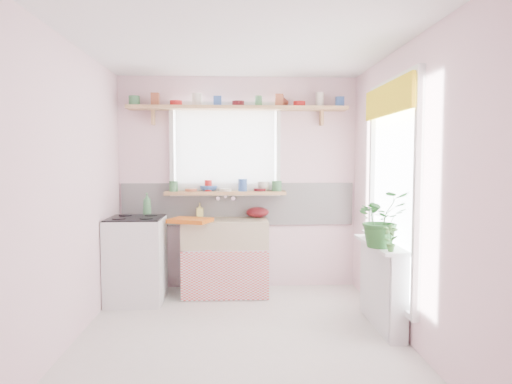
{
  "coord_description": "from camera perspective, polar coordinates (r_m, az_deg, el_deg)",
  "views": [
    {
      "loc": [
        -0.05,
        -3.82,
        1.52
      ],
      "look_at": [
        0.16,
        0.55,
        1.22
      ],
      "focal_mm": 32.0,
      "sensor_mm": 36.0,
      "label": 1
    }
  ],
  "objects": [
    {
      "name": "room",
      "position": [
        4.74,
        5.86,
        2.15
      ],
      "size": [
        3.2,
        3.2,
        3.2
      ],
      "color": "silver",
      "rests_on": "ground"
    },
    {
      "name": "sink_unit",
      "position": [
        5.23,
        -3.84,
        -8.03
      ],
      "size": [
        0.95,
        0.65,
        1.11
      ],
      "color": "white",
      "rests_on": "ground"
    },
    {
      "name": "cooker",
      "position": [
        5.1,
        -14.74,
        -8.15
      ],
      "size": [
        0.58,
        0.58,
        0.93
      ],
      "color": "white",
      "rests_on": "ground"
    },
    {
      "name": "radiator_ledge",
      "position": [
        4.39,
        15.51,
        -10.99
      ],
      "size": [
        0.22,
        0.95,
        0.78
      ],
      "color": "white",
      "rests_on": "ground"
    },
    {
      "name": "windowsill",
      "position": [
        5.32,
        -3.84,
        -0.12
      ],
      "size": [
        1.4,
        0.22,
        0.04
      ],
      "primitive_type": "cube",
      "color": "tan",
      "rests_on": "room"
    },
    {
      "name": "pine_shelf",
      "position": [
        5.33,
        -2.25,
        10.44
      ],
      "size": [
        2.52,
        0.24,
        0.04
      ],
      "primitive_type": "cube",
      "color": "tan",
      "rests_on": "room"
    },
    {
      "name": "shelf_crockery",
      "position": [
        5.34,
        -2.25,
        11.25
      ],
      "size": [
        2.47,
        0.11,
        0.12
      ],
      "color": "#3F7F4C",
      "rests_on": "pine_shelf"
    },
    {
      "name": "sill_crockery",
      "position": [
        5.31,
        -4.03,
        0.68
      ],
      "size": [
        1.35,
        0.11,
        0.12
      ],
      "color": "#3F7F4C",
      "rests_on": "windowsill"
    },
    {
      "name": "dish_tray",
      "position": [
        4.99,
        -8.22,
        -3.53
      ],
      "size": [
        0.51,
        0.45,
        0.04
      ],
      "primitive_type": "cube",
      "rotation": [
        0.0,
        0.0,
        -0.36
      ],
      "color": "#CC5C12",
      "rests_on": "sink_unit"
    },
    {
      "name": "colander",
      "position": [
        5.37,
        0.19,
        -2.53
      ],
      "size": [
        0.28,
        0.28,
        0.12
      ],
      "primitive_type": "ellipsoid",
      "rotation": [
        0.0,
        0.0,
        0.02
      ],
      "color": "#580F14",
      "rests_on": "sink_unit"
    },
    {
      "name": "jade_plant",
      "position": [
        4.05,
        15.39,
        -3.26
      ],
      "size": [
        0.49,
        0.44,
        0.49
      ],
      "primitive_type": "imported",
      "rotation": [
        0.0,
        0.0,
        0.15
      ],
      "color": "#276328",
      "rests_on": "radiator_ledge"
    },
    {
      "name": "fruit_bowl",
      "position": [
        4.52,
        15.1,
        -5.19
      ],
      "size": [
        0.34,
        0.34,
        0.07
      ],
      "primitive_type": "imported",
      "rotation": [
        0.0,
        0.0,
        0.2
      ],
      "color": "silver",
      "rests_on": "radiator_ledge"
    },
    {
      "name": "herb_pot",
      "position": [
        3.89,
        16.46,
        -5.54
      ],
      "size": [
        0.14,
        0.11,
        0.22
      ],
      "primitive_type": "imported",
      "rotation": [
        0.0,
        0.0,
        -0.33
      ],
      "color": "#3C6F2C",
      "rests_on": "radiator_ledge"
    },
    {
      "name": "soap_bottle_sink",
      "position": [
        5.37,
        -7.04,
        -2.3
      ],
      "size": [
        0.08,
        0.09,
        0.17
      ],
      "primitive_type": "imported",
      "rotation": [
        0.0,
        0.0,
        0.11
      ],
      "color": "#EEE169",
      "rests_on": "sink_unit"
    },
    {
      "name": "sill_cup",
      "position": [
        5.38,
        0.96,
        0.73
      ],
      "size": [
        0.16,
        0.16,
        0.11
      ],
      "primitive_type": "imported",
      "rotation": [
        0.0,
        0.0,
        -0.21
      ],
      "color": "beige",
      "rests_on": "windowsill"
    },
    {
      "name": "sill_bowl",
      "position": [
        5.37,
        -5.93,
        0.46
      ],
      "size": [
        0.25,
        0.25,
        0.07
      ],
      "primitive_type": "imported",
      "rotation": [
        0.0,
        0.0,
        -0.25
      ],
      "color": "#345EAA",
      "rests_on": "windowsill"
    },
    {
      "name": "shelf_vase",
      "position": [
        5.43,
        3.36,
        11.28
      ],
      "size": [
        0.15,
        0.15,
        0.14
      ],
      "primitive_type": "imported",
      "rotation": [
        0.0,
        0.0,
        0.12
      ],
      "color": "#973E2E",
      "rests_on": "pine_shelf"
    },
    {
      "name": "cooker_bottle",
      "position": [
        5.21,
        -13.47,
        -1.44
      ],
      "size": [
        0.1,
        0.1,
        0.25
      ],
      "primitive_type": "imported",
      "rotation": [
        0.0,
        0.0,
        0.01
      ],
      "color": "#468C52",
      "rests_on": "cooker"
    },
    {
      "name": "fruit",
      "position": [
        4.52,
        15.16,
        -4.43
      ],
      "size": [
        0.2,
        0.14,
        0.1
      ],
      "color": "orange",
      "rests_on": "fruit_bowl"
    }
  ]
}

